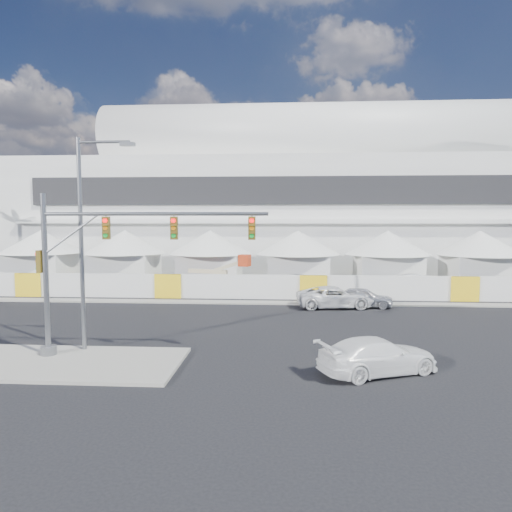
# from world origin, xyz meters

# --- Properties ---
(ground) EXTENTS (160.00, 160.00, 0.00)m
(ground) POSITION_xyz_m (0.00, 0.00, 0.00)
(ground) COLOR black
(ground) RESTS_ON ground
(median_island) EXTENTS (10.00, 5.00, 0.15)m
(median_island) POSITION_xyz_m (-6.00, -3.00, 0.07)
(median_island) COLOR gray
(median_island) RESTS_ON ground
(far_curb) EXTENTS (80.00, 1.20, 0.12)m
(far_curb) POSITION_xyz_m (20.00, 12.50, 0.06)
(far_curb) COLOR gray
(far_curb) RESTS_ON ground
(stadium) EXTENTS (80.00, 24.80, 21.98)m
(stadium) POSITION_xyz_m (8.71, 41.50, 9.45)
(stadium) COLOR silver
(stadium) RESTS_ON ground
(tent_row) EXTENTS (53.40, 8.40, 5.40)m
(tent_row) POSITION_xyz_m (0.50, 24.00, 3.15)
(tent_row) COLOR silver
(tent_row) RESTS_ON ground
(hoarding_fence) EXTENTS (70.00, 0.25, 2.00)m
(hoarding_fence) POSITION_xyz_m (6.00, 14.50, 1.00)
(hoarding_fence) COLOR silver
(hoarding_fence) RESTS_ON ground
(sedan_silver) EXTENTS (2.35, 4.53, 1.47)m
(sedan_silver) POSITION_xyz_m (9.51, 11.53, 0.74)
(sedan_silver) COLOR silver
(sedan_silver) RESTS_ON ground
(pickup_curb) EXTENTS (3.27, 5.94, 1.58)m
(pickup_curb) POSITION_xyz_m (7.42, 11.19, 0.79)
(pickup_curb) COLOR white
(pickup_curb) RESTS_ON ground
(pickup_near) EXTENTS (4.02, 5.68, 1.53)m
(pickup_near) POSITION_xyz_m (7.64, -3.29, 0.76)
(pickup_near) COLOR white
(pickup_near) RESTS_ON ground
(lot_car_a) EXTENTS (4.58, 4.72, 1.61)m
(lot_car_a) POSITION_xyz_m (15.09, 18.33, 0.80)
(lot_car_a) COLOR silver
(lot_car_a) RESTS_ON ground
(lot_car_b) EXTENTS (2.04, 4.11, 1.34)m
(lot_car_b) POSITION_xyz_m (21.18, 16.88, 0.67)
(lot_car_b) COLOR black
(lot_car_b) RESTS_ON ground
(traffic_mast) EXTENTS (10.78, 0.74, 7.59)m
(traffic_mast) POSITION_xyz_m (-5.24, -2.06, 4.40)
(traffic_mast) COLOR slate
(traffic_mast) RESTS_ON median_island
(streetlight_median) EXTENTS (2.85, 0.29, 10.28)m
(streetlight_median) POSITION_xyz_m (-5.92, -1.05, 6.05)
(streetlight_median) COLOR slate
(streetlight_median) RESTS_ON median_island
(boom_lift) EXTENTS (7.18, 2.54, 3.53)m
(boom_lift) POSITION_xyz_m (-3.58, 17.32, 0.95)
(boom_lift) COLOR #BA3211
(boom_lift) RESTS_ON ground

